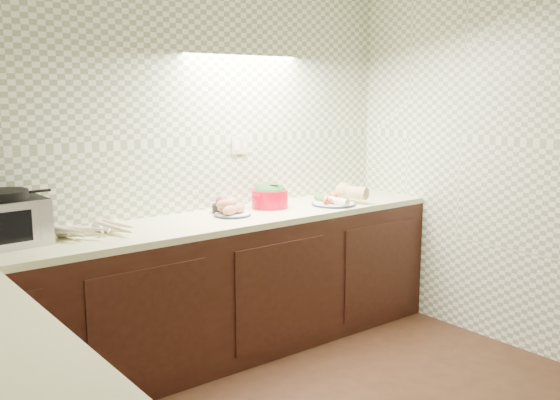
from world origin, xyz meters
TOP-DOWN VIEW (x-y plane):
  - room at (0.00, 0.00)m, footprint 3.60×3.60m
  - counter at (-0.68, 0.68)m, footprint 3.60×3.60m
  - toaster_oven at (-1.05, 1.61)m, footprint 0.41×0.33m
  - parsnip_pile at (-0.61, 1.47)m, footprint 0.48×0.48m
  - sweet_potato_plate at (0.30, 1.52)m, footprint 0.24×0.24m
  - onion_bowl at (0.31, 1.64)m, footprint 0.16×0.16m
  - dutch_oven at (0.66, 1.59)m, footprint 0.31×0.31m
  - veg_plate at (1.13, 1.42)m, footprint 0.38×0.35m

SIDE VIEW (x-z plane):
  - counter at x=-0.68m, z-range 0.00..0.90m
  - parsnip_pile at x=-0.61m, z-range 0.90..0.97m
  - sweet_potato_plate at x=0.30m, z-range 0.89..1.00m
  - onion_bowl at x=0.31m, z-range 0.88..1.00m
  - veg_plate at x=1.13m, z-range 0.88..1.02m
  - dutch_oven at x=0.66m, z-range 0.90..1.07m
  - toaster_oven at x=-1.05m, z-range 0.89..1.18m
  - room at x=0.00m, z-range 0.33..2.93m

